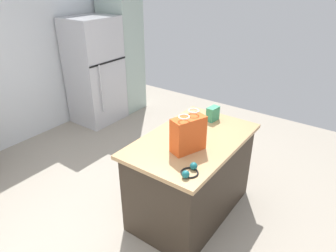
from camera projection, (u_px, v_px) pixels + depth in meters
ground at (155, 210)px, 3.39m from camera, size 6.44×6.44×0.00m
back_wall at (0, 62)px, 4.21m from camera, size 4.80×0.13×2.52m
kitchen_island at (191, 176)px, 3.19m from camera, size 1.39×0.86×0.91m
refrigerator at (95, 71)px, 5.11m from camera, size 0.79×0.71×1.76m
tall_cabinet at (122, 50)px, 5.50m from camera, size 0.52×0.64×2.22m
shopping_bag at (188, 134)px, 2.72m from camera, size 0.34×0.25×0.37m
small_box at (213, 114)px, 3.33m from camera, size 0.15×0.10×0.16m
bottle at (183, 126)px, 3.01m from camera, size 0.06×0.06×0.22m
ear_defenders at (190, 171)px, 2.46m from camera, size 0.20×0.16×0.06m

